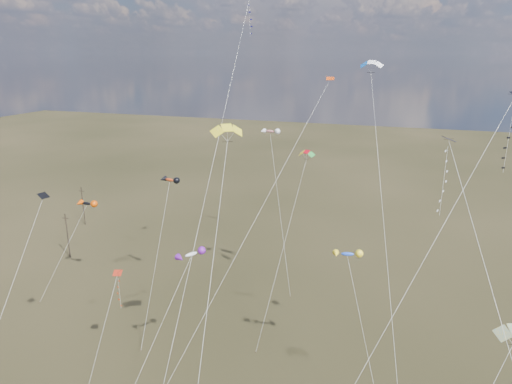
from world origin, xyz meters
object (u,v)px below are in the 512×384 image
(diamond_black_high, at_px, (495,157))
(utility_pole_near, at_px, (68,235))
(novelty_black_orange, at_px, (86,204))
(parafoil_yellow, at_px, (227,129))
(utility_pole_far, at_px, (83,206))

(diamond_black_high, bearing_deg, utility_pole_near, 161.57)
(utility_pole_near, height_order, novelty_black_orange, novelty_black_orange)
(parafoil_yellow, bearing_deg, novelty_black_orange, 149.73)
(novelty_black_orange, bearing_deg, parafoil_yellow, -30.27)
(parafoil_yellow, height_order, novelty_black_orange, parafoil_yellow)
(utility_pole_near, bearing_deg, diamond_black_high, -18.43)
(utility_pole_far, bearing_deg, parafoil_yellow, -38.65)
(utility_pole_near, distance_m, parafoil_yellow, 52.12)
(utility_pole_near, relative_size, diamond_black_high, 0.26)
(utility_pole_far, height_order, diamond_black_high, diamond_black_high)
(utility_pole_near, bearing_deg, parafoil_yellow, -31.29)
(utility_pole_far, relative_size, parafoil_yellow, 0.28)
(utility_pole_far, height_order, novelty_black_orange, novelty_black_orange)
(utility_pole_near, relative_size, utility_pole_far, 1.00)
(utility_pole_far, xyz_separation_m, novelty_black_orange, (18.76, -21.24, 9.13))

